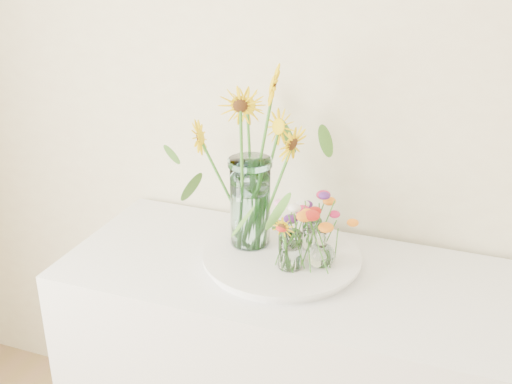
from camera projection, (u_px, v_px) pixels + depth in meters
tray at (282, 259)px, 1.95m from camera, size 0.46×0.46×0.02m
mason_jar at (250, 203)px, 1.95m from camera, size 0.16×0.16×0.29m
sunflower_bouquet at (250, 161)px, 1.90m from camera, size 0.79×0.79×0.56m
small_vase_a at (290, 251)px, 1.85m from camera, size 0.09×0.09×0.12m
wildflower_posy_a at (290, 237)px, 1.83m from camera, size 0.19×0.19×0.21m
small_vase_b at (321, 248)px, 1.86m from camera, size 0.10×0.10×0.12m
wildflower_posy_b at (322, 234)px, 1.84m from camera, size 0.23×0.23×0.21m
small_vase_c at (312, 235)px, 1.96m from camera, size 0.06×0.06×0.10m
wildflower_posy_c at (312, 221)px, 1.94m from camera, size 0.18×0.18×0.19m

